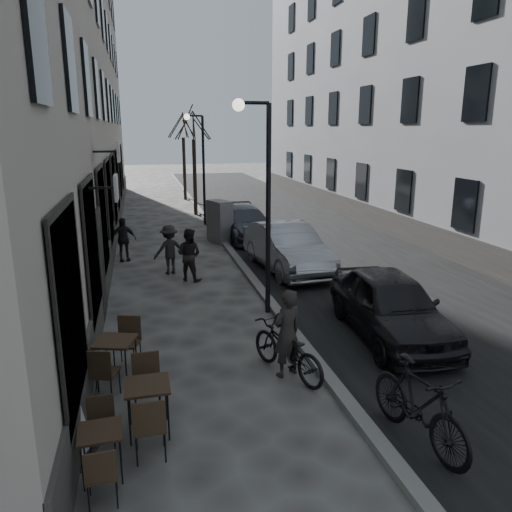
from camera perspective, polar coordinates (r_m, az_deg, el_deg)
name	(u,v)px	position (r m, az deg, el deg)	size (l,w,h in m)	color
ground	(377,465)	(7.54, 13.69, -22.17)	(120.00, 120.00, 0.00)	#3D3A37
road	(295,229)	(22.83, 4.46, 3.11)	(7.30, 60.00, 0.00)	black
kerb	(216,231)	(22.01, -4.65, 2.83)	(0.25, 60.00, 0.12)	slate
building_left	(49,33)	(22.34, -22.61, 22.51)	(4.00, 35.00, 16.00)	#A99C8D
building_right	(415,47)	(25.39, 17.69, 21.79)	(4.00, 35.00, 16.00)	gray
streetlamp_near	(261,185)	(11.74, 0.61, 8.10)	(0.90, 0.28, 5.09)	black
streetlamp_far	(200,157)	(23.54, -6.46, 11.15)	(0.90, 0.28, 5.09)	black
tree_near	(193,124)	(26.49, -7.19, 14.74)	(2.40, 2.40, 5.70)	black
tree_far	(183,125)	(32.47, -8.36, 14.61)	(2.40, 2.40, 5.70)	black
bistro_set_a	(102,448)	(7.22, -17.24, -20.25)	(0.59, 1.38, 0.81)	black
bistro_set_b	(148,403)	(7.88, -12.23, -16.12)	(0.66, 1.61, 0.95)	black
bistro_set_c	(116,356)	(9.42, -15.73, -10.99)	(0.92, 1.68, 0.96)	black
sign_board	(74,432)	(7.64, -20.13, -18.35)	(0.54, 0.67, 1.04)	black
utility_cabinet	(220,222)	(19.99, -4.15, 3.94)	(0.61, 1.12, 1.67)	slate
bicycle	(287,349)	(9.33, 3.53, -10.61)	(0.67, 1.93, 1.02)	black
cyclist_rider	(287,333)	(9.19, 3.56, -8.79)	(0.61, 0.40, 1.66)	black
pedestrian_near	(189,255)	(15.00, -7.67, 0.16)	(0.77, 0.60, 1.59)	black
pedestrian_mid	(169,250)	(15.80, -9.87, 0.73)	(1.00, 0.58, 1.55)	black
pedestrian_far	(123,239)	(17.68, -14.96, 1.84)	(0.89, 0.37, 1.51)	black
car_near	(390,305)	(11.28, 15.12, -5.43)	(1.70, 4.22, 1.44)	black
car_mid	(287,248)	(15.96, 3.57, 0.96)	(1.58, 4.54, 1.50)	#93959B
car_far	(246,223)	(20.67, -1.17, 3.79)	(1.82, 4.47, 1.30)	#3A3C44
moped	(419,405)	(7.79, 18.14, -15.85)	(0.58, 2.05, 1.23)	black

